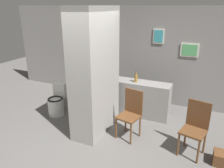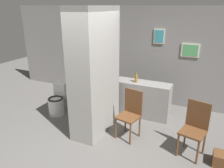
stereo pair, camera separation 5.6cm
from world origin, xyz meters
name	(u,v)px [view 2 (the right image)]	position (x,y,z in m)	size (l,w,h in m)	color
ground_plane	(87,145)	(0.00, 0.00, 0.00)	(14.00, 14.00, 0.00)	#5B5956
wall_back	(133,54)	(0.00, 2.63, 1.30)	(8.00, 0.09, 2.60)	gray
pillar_center	(95,73)	(-0.13, 0.64, 1.30)	(0.56, 1.29, 2.60)	gray
counter_shelf	(142,99)	(0.59, 1.67, 0.43)	(1.37, 0.44, 0.86)	gray
toilet	(58,101)	(-1.36, 0.87, 0.33)	(0.38, 0.54, 0.77)	silver
chair_near_pillar	(130,112)	(0.65, 0.67, 0.55)	(0.49, 0.49, 1.01)	brown
chair_by_doorway	(195,127)	(1.90, 0.62, 0.55)	(0.50, 0.50, 1.01)	brown
bicycle	(102,94)	(-0.54, 1.73, 0.34)	(1.72, 0.42, 0.71)	black
bottle_tall	(136,78)	(0.44, 1.62, 0.96)	(0.08, 0.08, 0.28)	olive
floor_crate	(221,159)	(2.40, 0.48, 0.11)	(0.28, 0.28, 0.22)	brown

